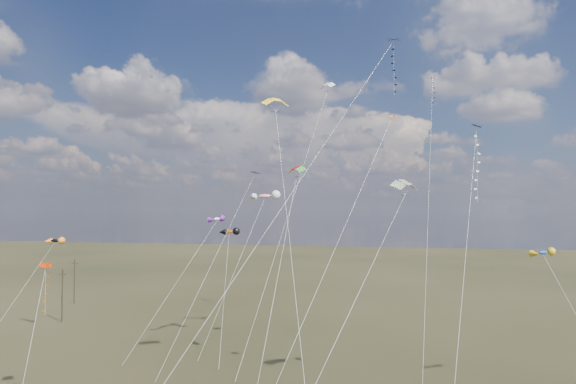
% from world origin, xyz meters
% --- Properties ---
extents(utility_pole_near, '(1.40, 0.20, 8.00)m').
position_xyz_m(utility_pole_near, '(-38.00, 30.00, 4.09)').
color(utility_pole_near, black).
rests_on(utility_pole_near, ground).
extents(utility_pole_far, '(1.40, 0.20, 8.00)m').
position_xyz_m(utility_pole_far, '(-46.00, 44.00, 4.09)').
color(utility_pole_far, black).
rests_on(utility_pole_far, ground).
extents(diamond_black_high, '(18.60, 23.47, 34.41)m').
position_xyz_m(diamond_black_high, '(10.66, 12.40, 29.39)').
color(diamond_black_high, black).
rests_on(diamond_black_high, ground).
extents(diamond_navy_tall, '(3.28, 29.82, 37.66)m').
position_xyz_m(diamond_navy_tall, '(16.76, 37.56, 32.29)').
color(diamond_navy_tall, '#0C1C4B').
rests_on(diamond_navy_tall, ground).
extents(diamond_black_mid, '(6.88, 13.71, 21.67)m').
position_xyz_m(diamond_black_mid, '(-6.52, 17.69, 15.76)').
color(diamond_black_mid, black).
rests_on(diamond_black_mid, ground).
extents(diamond_red_low, '(4.46, 8.89, 12.38)m').
position_xyz_m(diamond_red_low, '(-17.04, -0.33, 9.78)').
color(diamond_red_low, '#BA2400').
rests_on(diamond_red_low, ground).
extents(diamond_navy_right, '(4.24, 14.17, 24.25)m').
position_xyz_m(diamond_navy_right, '(18.73, 6.54, 20.03)').
color(diamond_navy_right, '#0A1254').
rests_on(diamond_navy_right, ground).
extents(diamond_orange_center, '(10.26, 12.24, 25.30)m').
position_xyz_m(diamond_orange_center, '(8.74, 3.35, 17.01)').
color(diamond_orange_center, orange).
rests_on(diamond_orange_center, ground).
extents(parafoil_yellow, '(8.34, 18.10, 28.05)m').
position_xyz_m(parafoil_yellow, '(1.14, 8.13, 27.28)').
color(parafoil_yellow, yellow).
rests_on(parafoil_yellow, ground).
extents(parafoil_blue_white, '(6.79, 26.15, 35.93)m').
position_xyz_m(parafoil_blue_white, '(1.87, 34.84, 35.05)').
color(parafoil_blue_white, blue).
rests_on(parafoil_blue_white, ground).
extents(parafoil_striped, '(9.77, 16.52, 20.10)m').
position_xyz_m(parafoil_striped, '(12.91, 7.90, 19.36)').
color(parafoil_striped, yellow).
rests_on(parafoil_striped, ground).
extents(parafoil_tricolor, '(2.38, 14.47, 21.85)m').
position_xyz_m(parafoil_tricolor, '(2.15, 12.53, 21.19)').
color(parafoil_tricolor, '#D69809').
rests_on(parafoil_tricolor, ground).
extents(novelty_black_orange, '(6.09, 8.17, 13.26)m').
position_xyz_m(novelty_black_orange, '(-34.28, 23.23, 12.71)').
color(novelty_black_orange, black).
rests_on(novelty_black_orange, ground).
extents(novelty_orange_black, '(4.69, 12.91, 14.69)m').
position_xyz_m(novelty_orange_black, '(-9.44, 24.76, 14.11)').
color(novelty_orange_black, orange).
rests_on(novelty_orange_black, ground).
extents(novelty_white_purple, '(7.98, 10.91, 16.33)m').
position_xyz_m(novelty_white_purple, '(-9.90, 21.51, 15.79)').
color(novelty_white_purple, white).
rests_on(novelty_white_purple, ground).
extents(novelty_redwhite_stripe, '(6.26, 13.07, 19.55)m').
position_xyz_m(novelty_redwhite_stripe, '(-5.45, 27.56, 18.79)').
color(novelty_redwhite_stripe, red).
rests_on(novelty_redwhite_stripe, ground).
extents(novelty_blue_yellow, '(5.59, 10.54, 13.49)m').
position_xyz_m(novelty_blue_yellow, '(25.37, 13.23, 12.96)').
color(novelty_blue_yellow, '#123ABB').
rests_on(novelty_blue_yellow, ground).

